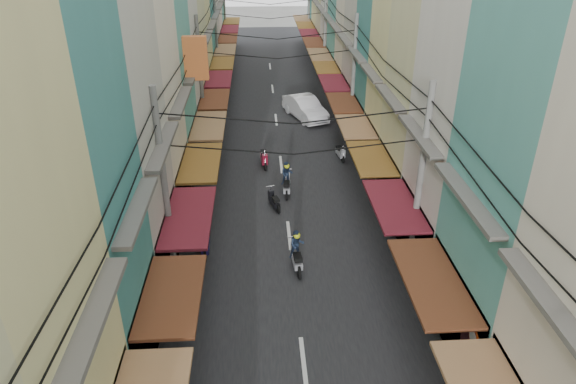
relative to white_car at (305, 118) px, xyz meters
name	(u,v)px	position (x,y,z in m)	size (l,w,h in m)	color
ground	(299,323)	(-2.20, -22.28, 0.00)	(160.00, 160.00, 0.00)	#63635E
road	(277,129)	(-2.20, -2.28, 0.01)	(10.00, 80.00, 0.02)	black
sidewalk_left	(185,131)	(-8.70, -2.28, 0.03)	(3.00, 80.00, 0.06)	slate
sidewalk_right	(367,127)	(4.30, -2.28, 0.03)	(3.00, 80.00, 0.06)	slate
utility_poles	(280,52)	(-2.20, -7.27, 6.59)	(10.20, 66.13, 8.20)	slate
white_car	(305,118)	(0.00, 0.00, 0.00)	(5.74, 2.25, 2.03)	silver
bicycle	(531,377)	(5.16, -25.25, 0.00)	(0.67, 1.79, 1.23)	black
moving_scooters	(274,205)	(-2.83, -14.23, 0.53)	(7.93, 12.97, 1.86)	black
pedestrians	(184,261)	(-6.65, -19.50, 1.02)	(12.88, 23.78, 2.15)	#281E28
market_umbrella	(498,344)	(3.41, -25.82, 2.11)	(2.27, 2.27, 2.39)	#B2B2B7
traffic_sign	(471,349)	(2.58, -25.88, 2.01)	(0.10, 0.61, 2.78)	slate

